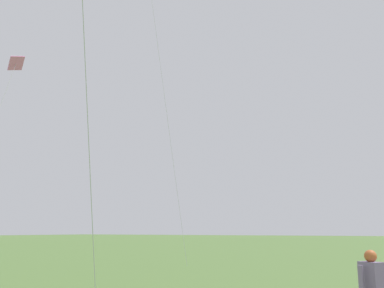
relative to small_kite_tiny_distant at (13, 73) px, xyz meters
name	(u,v)px	position (x,y,z in m)	size (l,w,h in m)	color
small_kite_tiny_distant	(13,73)	(0.00, 0.00, 0.00)	(3.70, 1.41, 9.47)	pink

